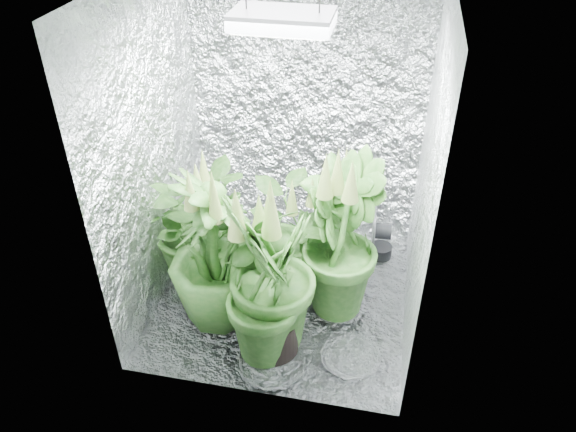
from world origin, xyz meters
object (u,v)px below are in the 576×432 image
(plant_a, at_px, (200,223))
(circulation_fan, at_px, (378,237))
(plant_b, at_px, (336,226))
(plant_d, at_px, (215,253))
(plant_e, at_px, (305,243))
(grow_lamp, at_px, (283,20))
(plant_f, at_px, (261,267))
(plant_g, at_px, (270,282))
(plant_c, at_px, (341,240))

(plant_a, distance_m, circulation_fan, 1.28)
(plant_a, distance_m, plant_b, 0.88)
(plant_d, height_order, plant_e, plant_d)
(grow_lamp, relative_size, plant_f, 0.51)
(plant_d, bearing_deg, plant_e, 35.51)
(plant_e, relative_size, plant_g, 0.74)
(plant_d, relative_size, plant_g, 0.91)
(grow_lamp, xyz_separation_m, plant_g, (0.03, -0.50, -1.26))
(plant_b, distance_m, plant_g, 0.79)
(grow_lamp, distance_m, plant_c, 1.34)
(plant_d, xyz_separation_m, plant_f, (0.28, 0.01, -0.07))
(plant_d, distance_m, circulation_fan, 1.29)
(plant_b, xyz_separation_m, plant_d, (-0.66, -0.50, 0.06))
(plant_e, xyz_separation_m, plant_f, (-0.21, -0.34, 0.05))
(plant_g, bearing_deg, plant_a, 136.62)
(plant_g, bearing_deg, plant_d, 149.75)
(plant_c, distance_m, plant_e, 0.29)
(plant_b, bearing_deg, plant_g, -110.15)
(plant_g, relative_size, circulation_fan, 3.04)
(plant_a, xyz_separation_m, circulation_fan, (1.15, 0.47, -0.30))
(plant_c, bearing_deg, plant_e, 158.34)
(circulation_fan, bearing_deg, plant_b, -134.63)
(plant_b, relative_size, circulation_fan, 2.45)
(plant_g, height_order, circulation_fan, plant_g)
(plant_c, xyz_separation_m, plant_d, (-0.73, -0.25, -0.01))
(grow_lamp, relative_size, plant_a, 0.50)
(grow_lamp, xyz_separation_m, plant_e, (0.12, 0.08, -1.43))
(plant_a, xyz_separation_m, plant_g, (0.60, -0.57, 0.09))
(plant_a, bearing_deg, plant_c, -5.18)
(plant_c, bearing_deg, circulation_fan, 68.94)
(plant_c, bearing_deg, plant_d, -160.68)
(plant_e, xyz_separation_m, plant_g, (-0.09, -0.58, 0.17))
(plant_d, bearing_deg, grow_lamp, 36.18)
(plant_c, bearing_deg, plant_f, -151.12)
(plant_d, relative_size, plant_f, 1.13)
(plant_d, bearing_deg, plant_g, -30.25)
(plant_f, bearing_deg, circulation_fan, 50.59)
(plant_a, height_order, plant_d, plant_d)
(plant_g, bearing_deg, grow_lamp, 93.41)
(plant_f, relative_size, plant_g, 0.81)
(plant_c, xyz_separation_m, plant_e, (-0.24, 0.09, -0.13))
(circulation_fan, bearing_deg, plant_d, -142.14)
(plant_a, relative_size, plant_f, 1.01)
(plant_c, height_order, circulation_fan, plant_c)
(plant_d, xyz_separation_m, circulation_fan, (0.94, 0.81, -0.35))
(grow_lamp, height_order, plant_a, grow_lamp)
(plant_a, height_order, plant_g, plant_g)
(plant_a, height_order, plant_e, plant_a)
(plant_b, relative_size, plant_g, 0.81)
(grow_lamp, height_order, plant_d, grow_lamp)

